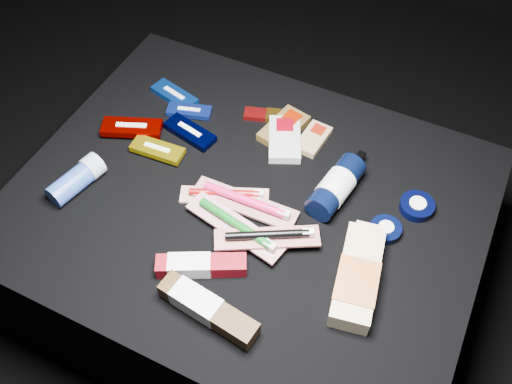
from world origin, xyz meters
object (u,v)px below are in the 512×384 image
at_px(lotion_bottle, 336,187).
at_px(toothpaste_carton_red, 197,266).
at_px(bodywash_bottle, 357,278).
at_px(deodorant_stick, 77,179).

relative_size(lotion_bottle, toothpaste_carton_red, 1.17).
relative_size(bodywash_bottle, toothpaste_carton_red, 1.33).
distance_m(deodorant_stick, toothpaste_carton_red, 0.34).
bearing_deg(toothpaste_carton_red, lotion_bottle, 31.49).
height_order(bodywash_bottle, deodorant_stick, deodorant_stick).
bearing_deg(lotion_bottle, toothpaste_carton_red, -112.57).
bearing_deg(bodywash_bottle, toothpaste_carton_red, -169.97).
height_order(bodywash_bottle, toothpaste_carton_red, bodywash_bottle).
distance_m(bodywash_bottle, toothpaste_carton_red, 0.31).
height_order(lotion_bottle, deodorant_stick, lotion_bottle).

